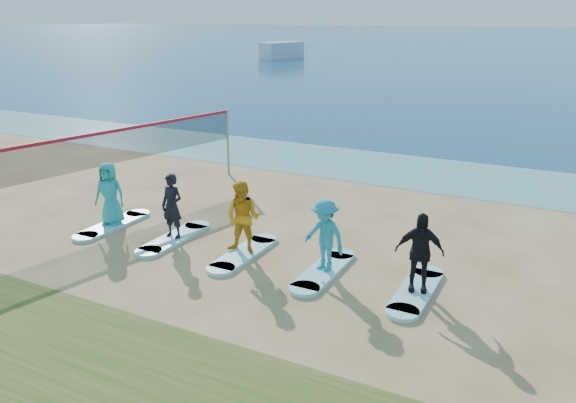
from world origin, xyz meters
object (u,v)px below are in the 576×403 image
at_px(student_3, 325,235).
at_px(surfboard_4, 416,291).
at_px(boat_offshore_a, 282,58).
at_px(student_1, 172,206).
at_px(volleyball_net, 124,145).
at_px(surfboard_3, 324,271).
at_px(student_4, 419,252).
at_px(surfboard_0, 113,225).
at_px(student_0, 110,194).
at_px(student_2, 243,218).
at_px(surfboard_1, 174,238).
at_px(surfboard_2, 244,253).

bearing_deg(student_3, surfboard_4, 17.39).
height_order(boat_offshore_a, student_3, student_3).
xyz_separation_m(student_1, student_3, (4.45, 0.00, -0.01)).
bearing_deg(volleyball_net, boat_offshore_a, 113.68).
bearing_deg(surfboard_3, student_3, 0.00).
height_order(surfboard_4, student_4, student_4).
height_order(surfboard_0, student_1, student_1).
height_order(student_0, student_2, student_2).
xyz_separation_m(surfboard_1, student_4, (6.68, 0.00, 0.93)).
height_order(volleyball_net, surfboard_2, volleyball_net).
height_order(volleyball_net, boat_offshore_a, volleyball_net).
xyz_separation_m(student_3, student_4, (2.23, 0.00, 0.02)).
distance_m(boat_offshore_a, surfboard_1, 67.53).
distance_m(student_2, student_4, 4.45).
bearing_deg(boat_offshore_a, surfboard_4, -46.19).
relative_size(surfboard_1, student_2, 1.19).
relative_size(surfboard_1, student_1, 1.25).
height_order(boat_offshore_a, surfboard_0, boat_offshore_a).
relative_size(student_3, surfboard_4, 0.79).
xyz_separation_m(surfboard_2, surfboard_3, (2.23, 0.00, 0.00)).
relative_size(surfboard_1, surfboard_2, 1.00).
bearing_deg(student_1, surfboard_1, 0.00).
bearing_deg(volleyball_net, student_2, -18.69).
relative_size(volleyball_net, surfboard_1, 4.04).
bearing_deg(volleyball_net, student_0, -59.93).
bearing_deg(surfboard_4, student_3, 180.00).
relative_size(surfboard_2, surfboard_3, 1.00).
bearing_deg(student_4, surfboard_0, 164.76).
bearing_deg(student_3, student_1, -162.61).
bearing_deg(surfboard_0, student_1, 0.00).
height_order(volleyball_net, surfboard_3, volleyball_net).
bearing_deg(student_4, surfboard_1, 164.76).
bearing_deg(student_2, student_3, -6.00).
relative_size(volleyball_net, student_0, 4.92).
xyz_separation_m(surfboard_2, surfboard_4, (4.45, 0.00, 0.00)).
bearing_deg(surfboard_3, surfboard_4, 0.00).
bearing_deg(volleyball_net, surfboard_1, -29.50).
relative_size(volleyball_net, student_2, 4.79).
height_order(volleyball_net, student_3, volleyball_net).
height_order(surfboard_0, student_2, student_2).
bearing_deg(volleyball_net, student_3, -13.57).
relative_size(student_2, student_4, 1.04).
bearing_deg(student_4, volleyball_net, 154.14).
distance_m(student_0, student_4, 8.90).
distance_m(surfboard_0, surfboard_3, 6.68).
xyz_separation_m(volleyball_net, surfboard_0, (1.08, -1.87, -1.86)).
xyz_separation_m(student_0, student_2, (4.45, 0.00, 0.03)).
distance_m(boat_offshore_a, surfboard_2, 68.53).
xyz_separation_m(student_2, student_4, (4.45, 0.00, -0.04)).
height_order(boat_offshore_a, surfboard_3, boat_offshore_a).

